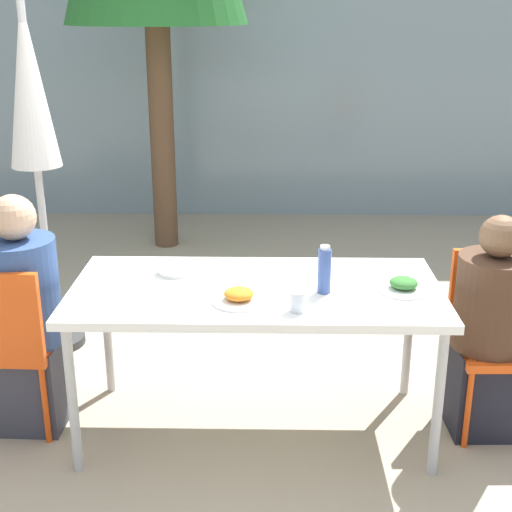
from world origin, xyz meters
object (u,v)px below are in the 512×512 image
Objects in this scene: person_right at (489,334)px; person_left at (25,322)px; closed_umbrella at (32,111)px; salad_bowl at (175,268)px; drinking_cup at (298,301)px; bottle at (324,270)px; chair_left at (9,337)px; chair_right at (494,327)px.

person_left is at bearing -1.75° from person_right.
salad_bowl is at bearing -40.47° from closed_umbrella.
person_right is 0.54× the size of closed_umbrella.
drinking_cup is 0.55× the size of salad_bowl.
person_left is 5.26× the size of bottle.
chair_left is 1.49m from bottle.
bottle is (-0.84, -0.17, 0.35)m from chair_right.
person_right is at bearing 18.04° from drinking_cup.
person_left is at bearing -169.16° from salad_bowl.
person_left is at bearing 0.34° from chair_right.
salad_bowl is at bearing 12.70° from person_left.
bottle is (1.45, -0.02, 0.35)m from chair_left.
chair_right is at bearing 3.85° from person_left.
chair_right is 0.80× the size of person_right.
person_left is at bearing -79.99° from closed_umbrella.
salad_bowl is (-0.57, 0.44, -0.02)m from drinking_cup.
closed_umbrella is 1.91m from bottle.
chair_left is at bearing -83.95° from closed_umbrella.
person_left is at bearing 176.16° from bottle.
drinking_cup is at bearing -11.46° from person_left.
bottle is at bearing 1.26° from chair_left.
chair_left is 0.10m from person_left.
chair_right is at bearing 5.76° from chair_left.
person_left is 1.35× the size of chair_right.
chair_right is (2.24, 0.08, -0.04)m from person_left.
closed_umbrella is at bearing -21.99° from person_right.
drinking_cup is (-0.91, -0.30, 0.29)m from person_right.
person_right is at bearing 3.76° from chair_left.
bottle is (-0.79, -0.09, 0.35)m from person_right.
bottle is (1.55, -0.96, -0.56)m from closed_umbrella.
closed_umbrella is at bearing 139.53° from salad_bowl.
chair_left reaches higher than salad_bowl.
person_right is (2.19, -0.00, -0.04)m from person_left.
drinking_cup is at bearing -39.25° from closed_umbrella.
person_right reaches higher than bottle.
bottle is 2.48× the size of drinking_cup.
closed_umbrella is (-2.34, 0.87, 0.91)m from person_right.
person_right reaches higher than salad_bowl.
chair_right is 1.56m from salad_bowl.
salad_bowl is (-0.70, 0.23, -0.08)m from bottle.
chair_right reaches higher than drinking_cup.
drinking_cup is (-0.96, -0.38, 0.29)m from chair_right.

